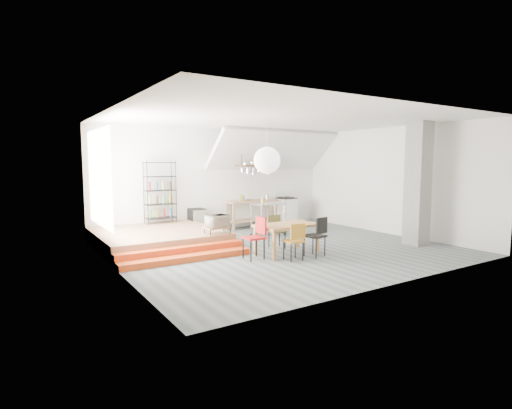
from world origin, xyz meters
TOP-DOWN VIEW (x-y plane):
  - floor at (0.00, 0.00)m, footprint 8.00×8.00m
  - wall_back at (0.00, 3.50)m, footprint 8.00×0.04m
  - wall_left at (-4.00, 0.00)m, footprint 0.04×7.00m
  - wall_right at (4.00, 0.00)m, footprint 0.04×7.00m
  - ceiling at (0.00, 0.00)m, footprint 8.00×7.00m
  - slope_ceiling at (1.80, 2.90)m, footprint 4.40×1.44m
  - window_pane at (-3.98, 1.50)m, footprint 0.02×2.50m
  - platform at (-2.50, 2.00)m, footprint 3.00×3.00m
  - step_lower at (-2.50, 0.05)m, footprint 3.00×0.35m
  - step_upper at (-2.50, 0.40)m, footprint 3.00×0.35m
  - concrete_column at (3.30, -1.50)m, footprint 0.50×0.50m
  - kitchen_counter at (1.10, 3.15)m, footprint 1.80×0.60m
  - stove at (2.50, 3.16)m, footprint 0.60×0.60m
  - pot_rack at (1.13, 2.92)m, footprint 1.20×0.50m
  - wire_shelving at (-2.00, 3.20)m, footprint 0.88×0.38m
  - microwave_shelf at (-1.40, 0.75)m, footprint 0.60×0.40m
  - paper_lantern at (-0.80, -0.55)m, footprint 0.60×0.60m
  - dining_table at (-0.20, -0.51)m, footprint 1.53×0.92m
  - chair_mustard at (-0.49, -1.20)m, footprint 0.42×0.42m
  - chair_black at (0.18, -1.17)m, footprint 0.51×0.51m
  - chair_olive at (-0.04, 0.17)m, footprint 0.42×0.42m
  - chair_red at (-1.09, -0.57)m, footprint 0.44×0.44m
  - rolling_cart at (0.71, 1.62)m, footprint 1.04×0.66m
  - mini_fridge at (-0.86, 3.20)m, footprint 0.44×0.44m
  - microwave at (-1.40, 0.75)m, footprint 0.60×0.47m
  - bowl at (0.94, 3.10)m, footprint 0.27×0.27m

SIDE VIEW (x-z plane):
  - floor at x=0.00m, z-range 0.00..0.00m
  - step_lower at x=-2.50m, z-range 0.00..0.13m
  - step_upper at x=-2.50m, z-range 0.00..0.27m
  - platform at x=-2.50m, z-range 0.00..0.40m
  - mini_fridge at x=-0.86m, z-range 0.00..0.75m
  - stove at x=2.50m, z-range -0.11..1.07m
  - chair_olive at x=-0.04m, z-range 0.08..0.90m
  - chair_mustard at x=-0.49m, z-range 0.08..0.92m
  - microwave_shelf at x=-1.40m, z-range 0.46..0.63m
  - chair_black at x=0.18m, z-range 0.09..1.01m
  - chair_red at x=-1.09m, z-range 0.09..1.03m
  - kitchen_counter at x=1.10m, z-range 0.17..1.08m
  - rolling_cart at x=0.71m, z-range 0.14..1.11m
  - dining_table at x=-0.20m, z-range 0.28..0.98m
  - microwave at x=-1.40m, z-range 0.56..0.86m
  - bowl at x=0.94m, z-range 0.91..0.96m
  - wire_shelving at x=-2.00m, z-range 0.43..2.23m
  - wall_back at x=0.00m, z-range 0.00..3.20m
  - wall_left at x=-4.00m, z-range 0.00..3.20m
  - wall_right at x=4.00m, z-range 0.00..3.20m
  - concrete_column at x=3.30m, z-range 0.00..3.20m
  - window_pane at x=-3.98m, z-range 0.70..2.90m
  - pot_rack at x=1.13m, z-range 1.26..2.69m
  - paper_lantern at x=-0.80m, z-range 1.90..2.50m
  - slope_ceiling at x=1.80m, z-range 1.89..3.21m
  - ceiling at x=0.00m, z-range 3.19..3.21m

